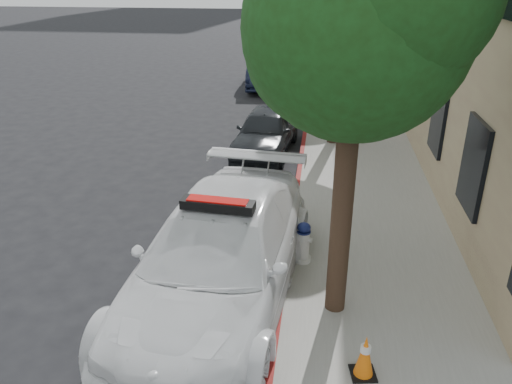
{
  "coord_description": "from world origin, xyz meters",
  "views": [
    {
      "loc": [
        2.54,
        -8.35,
        4.89
      ],
      "look_at": [
        1.39,
        0.21,
        1.0
      ],
      "focal_mm": 35.0,
      "sensor_mm": 36.0,
      "label": 1
    }
  ],
  "objects_px": {
    "police_car": "(220,256)",
    "fire_hydrant": "(303,243)",
    "parked_car_far": "(268,68)",
    "traffic_cone": "(365,356)",
    "parked_car_mid": "(266,131)"
  },
  "relations": [
    {
      "from": "police_car",
      "to": "fire_hydrant",
      "type": "relative_size",
      "value": 7.78
    },
    {
      "from": "parked_car_far",
      "to": "traffic_cone",
      "type": "bearing_deg",
      "value": -84.01
    },
    {
      "from": "fire_hydrant",
      "to": "police_car",
      "type": "bearing_deg",
      "value": -118.24
    },
    {
      "from": "parked_car_mid",
      "to": "fire_hydrant",
      "type": "distance_m",
      "value": 6.19
    },
    {
      "from": "parked_car_mid",
      "to": "parked_car_far",
      "type": "relative_size",
      "value": 0.77
    },
    {
      "from": "parked_car_far",
      "to": "traffic_cone",
      "type": "distance_m",
      "value": 17.76
    },
    {
      "from": "parked_car_mid",
      "to": "fire_hydrant",
      "type": "xyz_separation_m",
      "value": [
        1.35,
        -6.04,
        -0.12
      ]
    },
    {
      "from": "parked_car_mid",
      "to": "parked_car_far",
      "type": "bearing_deg",
      "value": 101.05
    },
    {
      "from": "police_car",
      "to": "parked_car_far",
      "type": "height_order",
      "value": "police_car"
    },
    {
      "from": "police_car",
      "to": "parked_car_mid",
      "type": "xyz_separation_m",
      "value": [
        -0.1,
        7.16,
        -0.19
      ]
    },
    {
      "from": "police_car",
      "to": "parked_car_mid",
      "type": "relative_size",
      "value": 1.57
    },
    {
      "from": "fire_hydrant",
      "to": "parked_car_far",
      "type": "bearing_deg",
      "value": 118.64
    },
    {
      "from": "parked_car_mid",
      "to": "traffic_cone",
      "type": "bearing_deg",
      "value": -70.35
    },
    {
      "from": "parked_car_far",
      "to": "fire_hydrant",
      "type": "bearing_deg",
      "value": -85.59
    },
    {
      "from": "police_car",
      "to": "parked_car_mid",
      "type": "bearing_deg",
      "value": 95.82
    }
  ]
}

